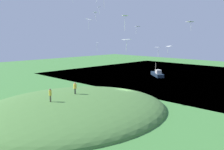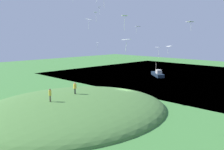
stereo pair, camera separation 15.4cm
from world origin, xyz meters
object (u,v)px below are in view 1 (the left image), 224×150
at_px(kite_1, 169,46).
at_px(kite_3, 138,27).
at_px(person_on_hilltop, 75,87).
at_px(kite_10, 89,20).
at_px(kite_9, 158,48).
at_px(kite_0, 190,22).
at_px(kite_6, 99,7).
at_px(kite_5, 125,16).
at_px(kite_11, 127,40).
at_px(kite_4, 95,13).
at_px(person_near_shore, 50,93).
at_px(kite_12, 98,43).
at_px(mooring_post, 140,94).
at_px(boat_on_lake, 157,74).

height_order(kite_1, kite_3, kite_3).
bearing_deg(person_on_hilltop, kite_10, -8.64).
bearing_deg(kite_9, kite_0, 65.25).
distance_m(kite_6, kite_10, 10.82).
xyz_separation_m(kite_5, kite_11, (2.10, 2.13, -2.75)).
bearing_deg(kite_6, kite_4, -116.52).
bearing_deg(kite_0, kite_10, -53.75).
bearing_deg(kite_3, person_on_hilltop, 11.20).
relative_size(person_on_hilltop, person_near_shore, 0.99).
bearing_deg(kite_10, kite_6, -141.48).
relative_size(kite_3, kite_10, 0.83).
bearing_deg(kite_11, person_on_hilltop, -96.75).
xyz_separation_m(kite_11, kite_12, (-16.03, -22.46, -1.10)).
height_order(kite_5, kite_12, kite_5).
relative_size(kite_4, kite_11, 1.47).
bearing_deg(kite_11, kite_1, -163.11).
bearing_deg(kite_9, kite_3, -105.54).
bearing_deg(kite_6, kite_3, 146.70).
bearing_deg(kite_6, kite_11, 54.79).
height_order(kite_5, kite_6, kite_6).
distance_m(person_on_hilltop, kite_6, 20.06).
bearing_deg(kite_0, kite_3, -110.86).
distance_m(kite_4, mooring_post, 20.07).
relative_size(boat_on_lake, kite_0, 4.67).
bearing_deg(kite_12, person_on_hilltop, 37.06).
bearing_deg(kite_5, kite_0, 172.89).
distance_m(kite_3, kite_4, 9.53).
bearing_deg(person_near_shore, kite_12, -125.96).
relative_size(kite_3, kite_4, 0.71).
bearing_deg(kite_12, kite_6, 52.40).
bearing_deg(kite_9, kite_4, -74.70).
height_order(boat_on_lake, kite_1, kite_1).
distance_m(kite_5, kite_9, 18.70).
bearing_deg(boat_on_lake, kite_6, -47.87).
xyz_separation_m(kite_12, mooring_post, (1.06, 12.82, -9.00)).
bearing_deg(kite_10, mooring_post, 158.40).
bearing_deg(kite_4, kite_0, 89.76).
distance_m(boat_on_lake, kite_3, 20.78).
xyz_separation_m(kite_10, kite_12, (-10.22, -9.20, -4.15)).
relative_size(boat_on_lake, kite_9, 3.32).
bearing_deg(person_on_hilltop, kite_0, -69.82).
relative_size(kite_0, kite_11, 1.01).
bearing_deg(kite_1, kite_6, -77.86).
distance_m(kite_0, kite_1, 6.38).
relative_size(person_on_hilltop, kite_6, 1.06).
bearing_deg(kite_12, kite_4, 3.86).
xyz_separation_m(kite_1, kite_12, (1.02, -17.29, 0.23)).
xyz_separation_m(kite_1, kite_9, (-1.94, -3.61, -0.41)).
bearing_deg(kite_6, kite_9, 114.85).
distance_m(boat_on_lake, person_near_shore, 41.50).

